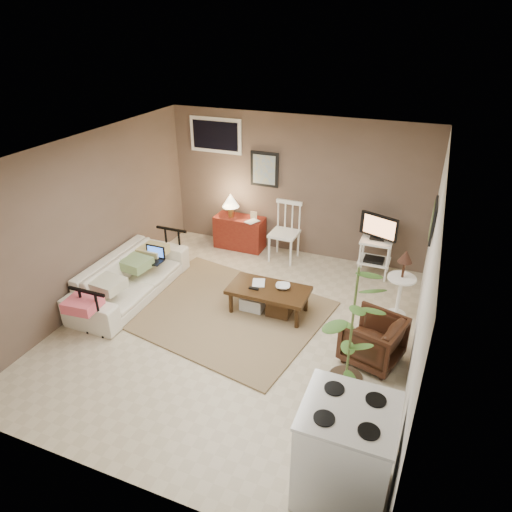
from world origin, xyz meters
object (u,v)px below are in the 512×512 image
at_px(stove, 345,452).
at_px(tv_stand, 376,244).
at_px(spindle_chair, 285,234).
at_px(side_table, 402,276).
at_px(potted_plant, 351,334).
at_px(red_console, 239,229).
at_px(armchair, 373,338).
at_px(sofa, 130,271).
at_px(coffee_table, 268,298).

bearing_deg(stove, tv_stand, 95.00).
height_order(spindle_chair, side_table, side_table).
height_order(side_table, potted_plant, potted_plant).
xyz_separation_m(red_console, armchair, (2.74, -2.24, -0.03)).
xyz_separation_m(spindle_chair, potted_plant, (1.68, -2.95, 0.44)).
height_order(side_table, stove, side_table).
height_order(armchair, stove, stove).
bearing_deg(red_console, armchair, -39.31).
xyz_separation_m(sofa, potted_plant, (3.43, -0.97, 0.50)).
relative_size(coffee_table, tv_stand, 1.08).
bearing_deg(coffee_table, potted_plant, -43.43).
relative_size(sofa, spindle_chair, 2.07).
bearing_deg(potted_plant, tv_stand, 92.89).
height_order(sofa, stove, stove).
relative_size(sofa, side_table, 2.03).
relative_size(armchair, stove, 0.65).
bearing_deg(tv_stand, potted_plant, -87.11).
bearing_deg(coffee_table, red_console, 124.60).
height_order(sofa, spindle_chair, spindle_chair).
height_order(coffee_table, red_console, red_console).
xyz_separation_m(red_console, tv_stand, (2.43, -0.11, 0.20)).
bearing_deg(spindle_chair, coffee_table, -79.14).
bearing_deg(side_table, potted_plant, -100.29).
bearing_deg(side_table, tv_stand, 115.28).
bearing_deg(sofa, armchair, -92.45).
relative_size(red_console, stove, 1.02).
xyz_separation_m(spindle_chair, stove, (1.88, -4.02, 0.03)).
height_order(coffee_table, sofa, sofa).
height_order(tv_stand, side_table, tv_stand).
distance_m(sofa, side_table, 3.89).
relative_size(sofa, potted_plant, 1.22).
xyz_separation_m(red_console, potted_plant, (2.58, -3.06, 0.56)).
bearing_deg(red_console, tv_stand, -2.57).
bearing_deg(sofa, coffee_table, -81.13).
height_order(sofa, tv_stand, tv_stand).
height_order(armchair, potted_plant, potted_plant).
relative_size(tv_stand, armchair, 1.59).
bearing_deg(armchair, tv_stand, -155.67).
bearing_deg(sofa, spindle_chair, -41.42).
relative_size(side_table, stove, 1.02).
xyz_separation_m(red_console, side_table, (2.93, -1.16, 0.28)).
bearing_deg(red_console, potted_plant, -49.82).
xyz_separation_m(side_table, stove, (-0.14, -2.97, -0.14)).
distance_m(coffee_table, spindle_chair, 1.71).
relative_size(spindle_chair, side_table, 0.98).
bearing_deg(side_table, stove, -92.76).
distance_m(red_console, spindle_chair, 0.92).
relative_size(spindle_chair, armchair, 1.53).
bearing_deg(armchair, stove, 17.43).
height_order(sofa, red_console, red_console).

